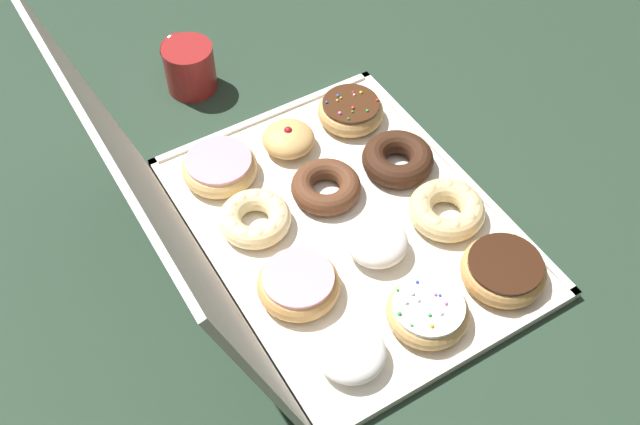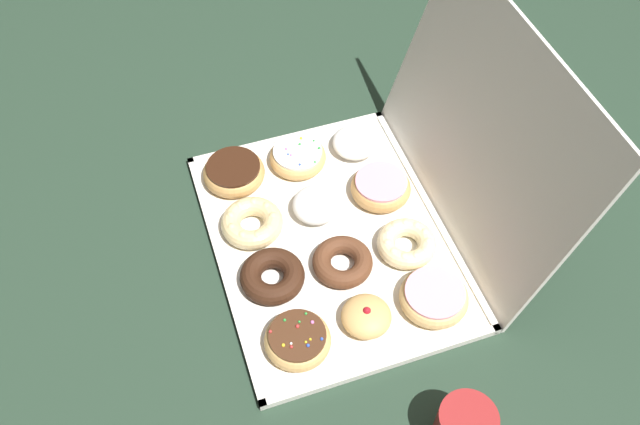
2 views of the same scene
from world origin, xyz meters
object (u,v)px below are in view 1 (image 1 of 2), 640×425
(chocolate_cake_ring_donut_6, at_px, (328,186))
(cruller_donut_10, at_px, (255,218))
(chocolate_cake_ring_donut_2, at_px, (398,159))
(sprinkle_donut_3, at_px, (351,111))
(jelly_filled_donut_7, at_px, (289,139))
(pink_frosted_donut_11, at_px, (219,167))
(coffee_mug, at_px, (189,66))
(powdered_filled_donut_8, at_px, (351,352))
(sprinkle_donut_4, at_px, (425,313))
(donut_box, at_px, (349,225))
(chocolate_frosted_donut_0, at_px, (504,270))
(cruller_donut_1, at_px, (447,210))
(powdered_filled_donut_5, at_px, (377,242))
(pink_frosted_donut_9, at_px, (298,284))

(chocolate_cake_ring_donut_6, height_order, cruller_donut_10, cruller_donut_10)
(chocolate_cake_ring_donut_2, bearing_deg, sprinkle_donut_3, 2.10)
(sprinkle_donut_3, bearing_deg, jelly_filled_donut_7, 91.89)
(pink_frosted_donut_11, distance_m, coffee_mug, 0.23)
(chocolate_cake_ring_donut_6, distance_m, powdered_filled_donut_8, 0.29)
(jelly_filled_donut_7, bearing_deg, powdered_filled_donut_8, 162.14)
(chocolate_cake_ring_donut_2, xyz_separation_m, sprinkle_donut_4, (-0.25, 0.13, 0.00))
(powdered_filled_donut_8, distance_m, pink_frosted_donut_11, 0.38)
(chocolate_cake_ring_donut_2, bearing_deg, pink_frosted_donut_11, 62.61)
(donut_box, height_order, sprinkle_donut_3, sprinkle_donut_3)
(sprinkle_donut_3, bearing_deg, powdered_filled_donut_8, 147.54)
(chocolate_frosted_donut_0, distance_m, chocolate_cake_ring_donut_2, 0.25)
(cruller_donut_1, bearing_deg, pink_frosted_donut_11, 45.00)
(cruller_donut_1, height_order, powdered_filled_donut_5, powdered_filled_donut_5)
(donut_box, height_order, chocolate_cake_ring_donut_2, chocolate_cake_ring_donut_2)
(chocolate_frosted_donut_0, height_order, chocolate_cake_ring_donut_2, same)
(cruller_donut_1, height_order, cruller_donut_10, cruller_donut_1)
(donut_box, bearing_deg, chocolate_frosted_donut_0, -146.07)
(chocolate_frosted_donut_0, xyz_separation_m, sprinkle_donut_4, (0.00, 0.13, -0.00))
(powdered_filled_donut_8, bearing_deg, chocolate_cake_ring_donut_2, -44.61)
(pink_frosted_donut_9, distance_m, cruller_donut_10, 0.14)
(sprinkle_donut_4, relative_size, cruller_donut_10, 1.05)
(chocolate_frosted_donut_0, relative_size, cruller_donut_1, 1.05)
(sprinkle_donut_4, distance_m, powdered_filled_donut_8, 0.12)
(pink_frosted_donut_11, bearing_deg, sprinkle_donut_4, -162.73)
(chocolate_cake_ring_donut_2, height_order, coffee_mug, coffee_mug)
(chocolate_cake_ring_donut_2, height_order, sprinkle_donut_4, sprinkle_donut_4)
(jelly_filled_donut_7, bearing_deg, pink_frosted_donut_11, 88.98)
(pink_frosted_donut_11, bearing_deg, coffee_mug, -13.67)
(chocolate_cake_ring_donut_2, relative_size, powdered_filled_donut_8, 1.23)
(donut_box, height_order, pink_frosted_donut_9, pink_frosted_donut_9)
(powdered_filled_donut_5, bearing_deg, sprinkle_donut_4, 175.93)
(chocolate_cake_ring_donut_2, bearing_deg, cruller_donut_1, -178.50)
(sprinkle_donut_3, height_order, powdered_filled_donut_5, powdered_filled_donut_5)
(cruller_donut_1, xyz_separation_m, chocolate_cake_ring_donut_6, (0.13, 0.13, -0.00))
(sprinkle_donut_3, xyz_separation_m, sprinkle_donut_4, (-0.38, 0.13, -0.00))
(donut_box, relative_size, coffee_mug, 5.08)
(cruller_donut_10, distance_m, pink_frosted_donut_11, 0.12)
(chocolate_frosted_donut_0, bearing_deg, pink_frosted_donut_9, 63.67)
(donut_box, bearing_deg, chocolate_cake_ring_donut_2, -65.30)
(donut_box, bearing_deg, chocolate_cake_ring_donut_6, -3.24)
(donut_box, relative_size, jelly_filled_donut_7, 6.43)
(sprinkle_donut_4, bearing_deg, donut_box, -1.22)
(cruller_donut_1, relative_size, jelly_filled_donut_7, 1.36)
(jelly_filled_donut_7, bearing_deg, sprinkle_donut_4, 179.33)
(donut_box, bearing_deg, pink_frosted_donut_11, 33.27)
(chocolate_frosted_donut_0, xyz_separation_m, cruller_donut_10, (0.26, 0.25, -0.00))
(chocolate_cake_ring_donut_2, distance_m, pink_frosted_donut_9, 0.28)
(chocolate_cake_ring_donut_2, relative_size, sprinkle_donut_4, 1.01)
(donut_box, height_order, sprinkle_donut_4, sprinkle_donut_4)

